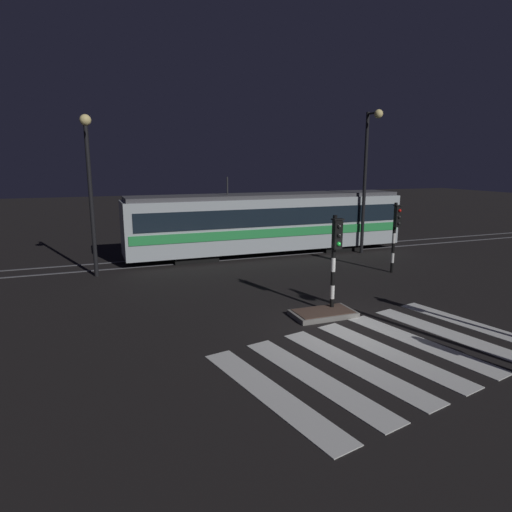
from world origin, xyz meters
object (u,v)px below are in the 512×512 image
(street_lamp_trackside_right, at_px, (368,166))
(street_lamp_trackside_left, at_px, (89,177))
(traffic_light_corner_far_right, at_px, (396,227))
(traffic_light_median_centre, at_px, (335,250))
(tram, at_px, (268,222))

(street_lamp_trackside_right, bearing_deg, street_lamp_trackside_left, -178.81)
(traffic_light_corner_far_right, bearing_deg, street_lamp_trackside_right, 72.76)
(traffic_light_median_centre, xyz_separation_m, tram, (1.71, 9.72, -0.37))
(traffic_light_median_centre, relative_size, traffic_light_corner_far_right, 1.02)
(street_lamp_trackside_right, bearing_deg, tram, 160.05)
(street_lamp_trackside_left, bearing_deg, traffic_light_corner_far_right, -17.23)
(street_lamp_trackside_left, height_order, tram, street_lamp_trackside_left)
(traffic_light_median_centre, relative_size, street_lamp_trackside_left, 0.48)
(traffic_light_median_centre, distance_m, traffic_light_corner_far_right, 6.54)
(traffic_light_median_centre, bearing_deg, street_lamp_trackside_right, 50.20)
(street_lamp_trackside_right, height_order, tram, street_lamp_trackside_right)
(street_lamp_trackside_right, xyz_separation_m, street_lamp_trackside_left, (-13.74, -0.29, -0.42))
(traffic_light_median_centre, distance_m, tram, 9.88)
(traffic_light_corner_far_right, height_order, street_lamp_trackside_right, street_lamp_trackside_right)
(traffic_light_median_centre, relative_size, street_lamp_trackside_right, 0.43)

